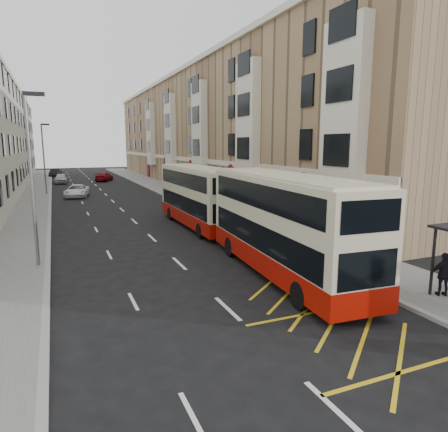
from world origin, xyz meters
name	(u,v)px	position (x,y,z in m)	size (l,w,h in m)	color
ground	(287,364)	(0.00, 0.00, 0.00)	(200.00, 200.00, 0.00)	black
pavement_right	(198,201)	(8.00, 30.00, 0.07)	(4.00, 120.00, 0.15)	#60605B
pavement_left	(31,211)	(-7.50, 30.00, 0.07)	(3.00, 120.00, 0.15)	#60605B
kerb_right	(179,202)	(6.00, 30.00, 0.07)	(0.25, 120.00, 0.15)	gray
kerb_left	(50,210)	(-6.00, 30.00, 0.07)	(0.25, 120.00, 0.15)	gray
road_markings	(101,190)	(0.00, 45.00, 0.01)	(10.00, 110.00, 0.01)	silver
terrace_right	(207,132)	(14.88, 45.38, 7.52)	(10.75, 79.00, 15.25)	#A2845E
guard_railing	(338,255)	(6.25, 5.75, 0.86)	(0.06, 6.56, 1.01)	red
street_lamp_near	(32,170)	(-6.35, 12.00, 4.64)	(0.93, 0.18, 8.00)	slate
street_lamp_far	(44,155)	(-6.35, 42.00, 4.64)	(0.93, 0.18, 8.00)	slate
double_decker_front	(283,225)	(3.78, 6.49, 2.31)	(3.38, 11.52, 4.54)	beige
double_decker_rear	(198,197)	(3.87, 18.11, 2.18)	(2.52, 10.74, 4.28)	beige
pedestrian_far	(444,274)	(7.87, 1.62, 0.99)	(0.98, 0.41, 1.67)	black
white_van	(77,191)	(-3.21, 39.00, 0.68)	(2.27, 4.92, 1.37)	white
car_silver	(61,178)	(-4.57, 56.69, 0.75)	(1.77, 4.41, 1.50)	#A5A7AC
car_dark	(56,173)	(-5.20, 71.17, 0.73)	(1.55, 4.45, 1.47)	black
car_red	(104,177)	(1.90, 58.39, 0.70)	(1.97, 4.86, 1.41)	maroon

